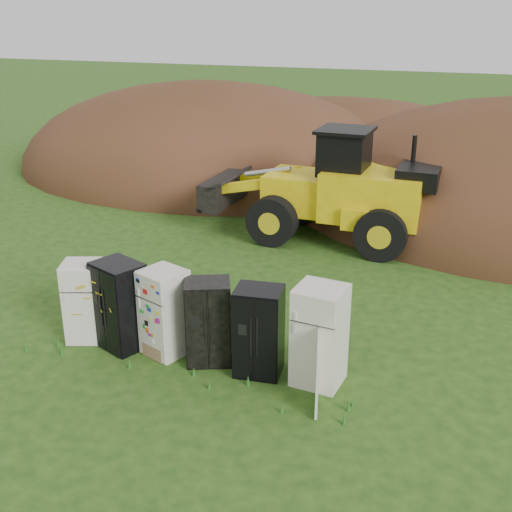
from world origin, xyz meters
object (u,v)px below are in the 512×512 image
Objects in this scene: fridge_black_right at (259,331)px; wheel_loader at (315,183)px; fridge_black_side at (120,305)px; fridge_sticker at (165,312)px; fridge_open_door at (320,336)px; fridge_leftmost at (84,301)px; fridge_dark_mid at (208,322)px.

wheel_loader is at bearing 90.59° from fridge_black_right.
fridge_black_side reaches higher than fridge_sticker.
fridge_open_door is at bearing 23.38° from fridge_black_side.
wheel_loader reaches higher than fridge_black_side.
fridge_sticker is (1.77, 0.03, 0.04)m from fridge_leftmost.
fridge_leftmost is 0.98× the size of fridge_black_right.
fridge_leftmost is at bearing 157.13° from fridge_dark_mid.
wheel_loader is (-2.09, 7.44, 0.68)m from fridge_open_door.
fridge_open_door reaches higher than fridge_dark_mid.
wheel_loader is at bearing 66.25° from fridge_dark_mid.
fridge_leftmost is at bearing -108.20° from wheel_loader.
fridge_dark_mid is 0.98× the size of fridge_black_right.
fridge_black_side is 1.08× the size of fridge_dark_mid.
fridge_black_right is at bearing 22.51° from fridge_black_side.
fridge_leftmost is 0.83m from fridge_black_side.
fridge_black_right reaches higher than fridge_leftmost.
fridge_sticker is at bearing -95.41° from wheel_loader.
wheel_loader reaches higher than fridge_dark_mid.
fridge_leftmost is 0.89× the size of fridge_open_door.
fridge_black_side is at bearing -173.25° from fridge_open_door.
fridge_black_right is at bearing -171.00° from fridge_open_door.
fridge_black_right is at bearing -80.78° from wheel_loader.
fridge_dark_mid is (2.67, 0.03, -0.01)m from fridge_leftmost.
fridge_black_right is 0.90× the size of fridge_open_door.
fridge_black_side reaches higher than fridge_leftmost.
fridge_dark_mid is 1.02m from fridge_black_right.
fridge_dark_mid is 0.88× the size of fridge_open_door.
wheel_loader is at bearing 98.73° from fridge_black_side.
wheel_loader is (0.93, 7.42, 0.74)m from fridge_sticker.
fridge_sticker is at bearing -19.03° from fridge_leftmost.
fridge_sticker is at bearing 171.03° from fridge_black_right.
fridge_open_door is at bearing 20.47° from fridge_sticker.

